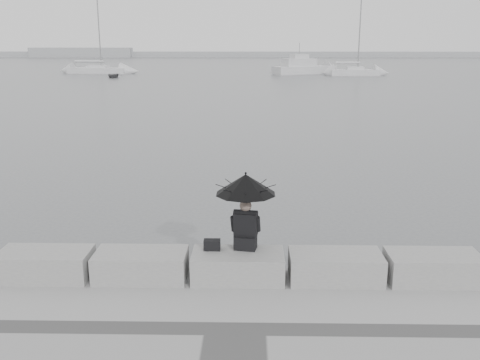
{
  "coord_description": "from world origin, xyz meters",
  "views": [
    {
      "loc": [
        0.21,
        -9.1,
        4.56
      ],
      "look_at": [
        -0.03,
        3.0,
        1.41
      ],
      "focal_mm": 40.0,
      "sensor_mm": 36.0,
      "label": 1
    }
  ],
  "objects_px": {
    "sailboat_left": "(98,70)",
    "sailboat_right": "(355,71)",
    "seated_person": "(246,195)",
    "motor_cruiser": "(305,68)",
    "dinghy": "(113,75)"
  },
  "relations": [
    {
      "from": "sailboat_left",
      "to": "sailboat_right",
      "type": "height_order",
      "value": "same"
    },
    {
      "from": "sailboat_left",
      "to": "sailboat_right",
      "type": "bearing_deg",
      "value": 1.3
    },
    {
      "from": "seated_person",
      "to": "sailboat_right",
      "type": "bearing_deg",
      "value": 88.39
    },
    {
      "from": "sailboat_left",
      "to": "motor_cruiser",
      "type": "height_order",
      "value": "sailboat_left"
    },
    {
      "from": "motor_cruiser",
      "to": "dinghy",
      "type": "relative_size",
      "value": 2.95
    },
    {
      "from": "sailboat_left",
      "to": "dinghy",
      "type": "relative_size",
      "value": 3.96
    },
    {
      "from": "seated_person",
      "to": "dinghy",
      "type": "height_order",
      "value": "seated_person"
    },
    {
      "from": "sailboat_right",
      "to": "dinghy",
      "type": "bearing_deg",
      "value": -170.56
    },
    {
      "from": "seated_person",
      "to": "motor_cruiser",
      "type": "xyz_separation_m",
      "value": [
        7.86,
        70.11,
        -1.09
      ]
    },
    {
      "from": "sailboat_right",
      "to": "dinghy",
      "type": "relative_size",
      "value": 3.96
    },
    {
      "from": "sailboat_right",
      "to": "motor_cruiser",
      "type": "bearing_deg",
      "value": 152.93
    },
    {
      "from": "seated_person",
      "to": "sailboat_left",
      "type": "distance_m",
      "value": 74.27
    },
    {
      "from": "motor_cruiser",
      "to": "sailboat_right",
      "type": "bearing_deg",
      "value": -53.28
    },
    {
      "from": "motor_cruiser",
      "to": "dinghy",
      "type": "height_order",
      "value": "motor_cruiser"
    },
    {
      "from": "seated_person",
      "to": "motor_cruiser",
      "type": "bearing_deg",
      "value": 94.22
    }
  ]
}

